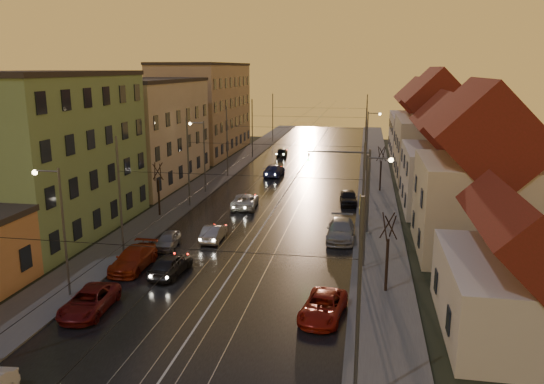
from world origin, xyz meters
The scene contains 46 objects.
ground centered at (0.00, 0.00, 0.00)m, with size 160.00×160.00×0.00m, color black.
road centered at (0.00, 40.00, 0.02)m, with size 16.00×120.00×0.04m, color black.
sidewalk_left centered at (-10.00, 40.00, 0.07)m, with size 4.00×120.00×0.15m, color #4C4C4C.
sidewalk_right centered at (10.00, 40.00, 0.07)m, with size 4.00×120.00×0.15m, color #4C4C4C.
tram_rail_0 centered at (-2.20, 40.00, 0.06)m, with size 0.06×120.00×0.03m, color gray.
tram_rail_1 centered at (-0.77, 40.00, 0.06)m, with size 0.06×120.00×0.03m, color gray.
tram_rail_2 centered at (0.77, 40.00, 0.06)m, with size 0.06×120.00×0.03m, color gray.
tram_rail_3 centered at (2.20, 40.00, 0.06)m, with size 0.06×120.00×0.03m, color gray.
apartment_left_1 centered at (-17.50, 14.00, 6.50)m, with size 10.00×18.00×13.00m, color #6D8C59.
apartment_left_2 centered at (-17.50, 34.00, 6.00)m, with size 10.00×20.00×12.00m, color tan.
apartment_left_3 centered at (-17.50, 58.00, 7.00)m, with size 10.00×24.00×14.00m, color tan.
house_right_0 centered at (17.00, 2.00, 2.92)m, with size 8.16×10.20×5.80m.
house_right_1 centered at (17.00, 15.00, 5.45)m, with size 8.67×10.20×10.80m.
house_right_2 centered at (17.00, 28.00, 4.64)m, with size 9.18×12.24×9.20m.
house_right_3 centered at (17.00, 43.00, 5.80)m, with size 9.18×14.28×11.50m.
house_right_4 centered at (17.00, 61.00, 5.05)m, with size 9.18×16.32×10.00m.
catenary_pole_r_0 centered at (8.60, -6.00, 4.50)m, with size 0.16×0.16×9.00m, color #595B60.
catenary_pole_l_1 centered at (-8.60, 9.00, 4.50)m, with size 0.16×0.16×9.00m, color #595B60.
catenary_pole_r_1 centered at (8.60, 9.00, 4.50)m, with size 0.16×0.16×9.00m, color #595B60.
catenary_pole_l_2 centered at (-8.60, 24.00, 4.50)m, with size 0.16×0.16×9.00m, color #595B60.
catenary_pole_r_2 centered at (8.60, 24.00, 4.50)m, with size 0.16×0.16×9.00m, color #595B60.
catenary_pole_l_3 centered at (-8.60, 39.00, 4.50)m, with size 0.16×0.16×9.00m, color #595B60.
catenary_pole_r_3 centered at (8.60, 39.00, 4.50)m, with size 0.16×0.16×9.00m, color #595B60.
catenary_pole_l_4 centered at (-8.60, 54.00, 4.50)m, with size 0.16×0.16×9.00m, color #595B60.
catenary_pole_r_4 centered at (8.60, 54.00, 4.50)m, with size 0.16×0.16×9.00m, color #595B60.
catenary_pole_l_5 centered at (-8.60, 72.00, 4.50)m, with size 0.16×0.16×9.00m, color #595B60.
catenary_pole_r_5 centered at (8.60, 72.00, 4.50)m, with size 0.16×0.16×9.00m, color #595B60.
street_lamp_0 centered at (-9.10, 2.00, 4.89)m, with size 1.75×0.32×8.00m.
street_lamp_1 centered at (9.10, 10.00, 4.89)m, with size 1.75×0.32×8.00m.
street_lamp_2 centered at (-9.10, 30.00, 4.89)m, with size 1.75×0.32×8.00m.
street_lamp_3 centered at (9.10, 46.00, 4.89)m, with size 1.75×0.32×8.00m.
traffic_light_mast centered at (7.99, 18.00, 4.60)m, with size 5.30×0.32×7.20m.
bare_tree_0 centered at (-10.20, 20.00, 2.49)m, with size 1.09×1.09×5.11m.
bare_tree_1 centered at (10.20, 6.00, 2.49)m, with size 1.09×1.09×5.11m.
bare_tree_2 centered at (10.40, 34.00, 2.49)m, with size 1.09×1.09×5.11m.
driving_car_0 centered at (-4.01, 6.47, 0.74)m, with size 1.74×4.32×1.47m, color black.
driving_car_1 centered at (-3.18, 14.01, 0.66)m, with size 1.39×3.99×1.32m, color #9B9A9F.
driving_car_2 centered at (-3.00, 24.49, 0.71)m, with size 2.35×5.09×1.42m, color silver.
driving_car_3 centered at (-2.89, 40.80, 0.75)m, with size 2.11×5.18×1.50m, color navy.
driving_car_4 centered at (-4.30, 56.16, 0.69)m, with size 1.62×4.03×1.37m, color black.
parked_left_1 centered at (-6.56, 0.29, 0.66)m, with size 2.18×4.72×1.31m, color #5C0F10.
parked_left_2 centered at (-6.94, 7.06, 0.73)m, with size 2.04×5.03×1.46m, color maroon.
parked_left_3 centered at (-6.20, 11.68, 0.61)m, with size 1.44×3.58×1.22m, color gray.
parked_right_0 centered at (6.64, 1.95, 0.65)m, with size 2.15×4.67×1.30m, color #A11B10.
parked_right_1 centered at (6.90, 16.13, 0.78)m, with size 2.19×5.40×1.57m, color #A2A3A8.
parked_right_2 centered at (7.10, 27.73, 0.72)m, with size 1.70×4.22×1.44m, color black.
Camera 1 is at (8.62, -25.41, 13.65)m, focal length 35.00 mm.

